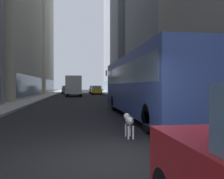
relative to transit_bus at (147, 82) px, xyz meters
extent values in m
plane|color=black|center=(-2.80, 28.06, -1.78)|extent=(120.00, 120.00, 0.00)
cube|color=#9E9991|center=(-8.50, 28.06, -1.70)|extent=(2.40, 110.00, 0.15)
cube|color=#ADA89E|center=(2.90, 28.06, -1.70)|extent=(2.40, 110.00, 0.15)
cube|color=slate|center=(-9.09, 19.36, -0.18)|extent=(0.08, 16.24, 2.40)
cube|color=#B2A893|center=(-14.70, 38.88, 14.40)|extent=(11.47, 16.03, 32.35)
cube|color=slate|center=(-8.99, 38.88, -0.18)|extent=(0.08, 14.43, 2.40)
cube|color=slate|center=(9.10, 20.43, 9.68)|extent=(8.20, 20.44, 22.92)
cube|color=slate|center=(5.02, 20.43, -0.18)|extent=(0.08, 18.40, 2.40)
cube|color=slate|center=(9.10, 44.17, 12.31)|extent=(10.27, 23.96, 28.17)
cube|color=slate|center=(3.99, 44.17, -0.18)|extent=(0.08, 21.56, 2.40)
cube|color=#33478C|center=(0.00, -0.01, -0.10)|extent=(2.55, 11.50, 2.75)
cube|color=slate|center=(0.00, -0.01, 0.39)|extent=(2.57, 11.04, 0.90)
cube|color=black|center=(0.00, 5.69, -1.23)|extent=(2.55, 0.16, 0.44)
cylinder|color=black|center=(-1.12, 3.54, -1.28)|extent=(0.30, 1.00, 1.00)
cylinder|color=black|center=(1.13, 3.54, -1.28)|extent=(0.30, 1.00, 1.00)
cylinder|color=black|center=(-1.12, -4.16, -1.28)|extent=(0.30, 1.00, 1.00)
cylinder|color=black|center=(1.13, -4.16, -1.28)|extent=(0.30, 1.00, 1.00)
cube|color=silver|center=(-1.45, 5.14, 0.72)|extent=(0.08, 0.24, 0.40)
cube|color=yellow|center=(0.00, 32.45, -1.08)|extent=(1.78, 4.25, 0.75)
cube|color=slate|center=(0.00, 32.23, -0.43)|extent=(1.64, 1.91, 0.55)
cylinder|color=black|center=(-0.78, 34.16, -1.46)|extent=(0.22, 0.64, 0.64)
cylinder|color=black|center=(0.78, 34.16, -1.46)|extent=(0.22, 0.64, 0.64)
cylinder|color=black|center=(-0.78, 30.74, -1.46)|extent=(0.22, 0.64, 0.64)
cylinder|color=black|center=(0.78, 30.74, -1.46)|extent=(0.22, 0.64, 0.64)
cube|color=slate|center=(-5.60, 38.72, -1.08)|extent=(1.84, 4.48, 0.75)
cube|color=slate|center=(-5.60, 38.50, -0.43)|extent=(1.70, 2.02, 0.55)
cylinder|color=black|center=(-6.41, 40.55, -1.46)|extent=(0.22, 0.64, 0.64)
cylinder|color=black|center=(-4.79, 40.55, -1.46)|extent=(0.22, 0.64, 0.64)
cylinder|color=black|center=(-6.41, 36.90, -1.46)|extent=(0.22, 0.64, 0.64)
cylinder|color=black|center=(-4.79, 36.90, -1.46)|extent=(0.22, 0.64, 0.64)
cube|color=#4C6BB7|center=(0.00, 39.18, -1.08)|extent=(1.83, 4.34, 0.75)
cube|color=slate|center=(0.00, 38.97, -0.43)|extent=(1.69, 1.95, 0.55)
cylinder|color=black|center=(-0.81, 40.94, -1.46)|extent=(0.22, 0.64, 0.64)
cylinder|color=black|center=(0.81, 40.94, -1.46)|extent=(0.22, 0.64, 0.64)
cylinder|color=black|center=(-0.81, 37.43, -1.46)|extent=(0.22, 0.64, 0.64)
cylinder|color=black|center=(0.81, 37.43, -1.46)|extent=(0.22, 0.64, 0.64)
cube|color=#A51919|center=(-4.00, 29.02, -0.28)|extent=(2.30, 2.00, 2.10)
cube|color=silver|center=(-4.00, 25.27, -0.03)|extent=(2.30, 5.50, 2.60)
cylinder|color=black|center=(-5.01, 29.02, -1.33)|extent=(0.28, 0.90, 0.90)
cylinder|color=black|center=(-2.99, 29.02, -1.33)|extent=(0.28, 0.90, 0.90)
cylinder|color=black|center=(-5.01, 23.52, -1.33)|extent=(0.28, 0.90, 0.90)
cylinder|color=black|center=(-2.99, 23.52, -1.33)|extent=(0.28, 0.90, 0.90)
ellipsoid|color=white|center=(-1.94, -4.73, -1.25)|extent=(0.22, 0.60, 0.26)
sphere|color=white|center=(-1.94, -4.35, -1.16)|extent=(0.20, 0.20, 0.20)
sphere|color=black|center=(-2.00, -4.33, -1.14)|extent=(0.07, 0.07, 0.07)
sphere|color=black|center=(-1.88, -4.33, -1.14)|extent=(0.07, 0.07, 0.07)
cylinder|color=white|center=(-1.94, -5.13, -1.20)|extent=(0.03, 0.16, 0.19)
cylinder|color=white|center=(-2.01, -4.52, -1.58)|extent=(0.06, 0.06, 0.40)
cylinder|color=white|center=(-1.87, -4.52, -1.58)|extent=(0.06, 0.06, 0.40)
cylinder|color=white|center=(-2.01, -4.94, -1.58)|extent=(0.06, 0.06, 0.40)
cylinder|color=white|center=(-1.87, -4.94, -1.58)|extent=(0.06, 0.06, 0.40)
sphere|color=black|center=(-1.89, -4.63, -1.21)|extent=(0.04, 0.04, 0.04)
sphere|color=black|center=(-2.00, -4.81, -1.23)|extent=(0.04, 0.04, 0.04)
sphere|color=black|center=(-1.92, -4.91, -1.19)|extent=(0.04, 0.04, 0.04)
camera|label=1|loc=(-3.53, -11.97, -0.18)|focal=38.82mm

